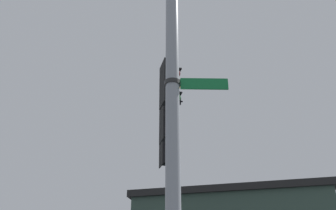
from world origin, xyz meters
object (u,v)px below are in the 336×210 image
Objects in this scene: traffic_light_nearest_pole at (170,84)px; street_name_sign at (188,84)px; traffic_light_mid_inner at (168,123)px; traffic_light_mid_outer at (166,150)px; bird_flying at (180,101)px.

street_name_sign is (2.28, -0.27, -1.33)m from traffic_light_nearest_pole.
traffic_light_mid_inner is 1.17× the size of street_name_sign.
traffic_light_mid_inner is 1.00× the size of traffic_light_mid_outer.
bird_flying is at bearing 164.46° from street_name_sign.
traffic_light_nearest_pole is 2.34m from traffic_light_mid_inner.
traffic_light_nearest_pole is 3.14× the size of bird_flying.
traffic_light_mid_inner is 4.18m from bird_flying.
bird_flying reaches higher than traffic_light_mid_outer.
street_name_sign is at bearing -9.98° from traffic_light_mid_inner.
traffic_light_mid_inner reaches higher than street_name_sign.
traffic_light_mid_outer is at bearing 166.90° from traffic_light_nearest_pole.
traffic_light_nearest_pole and traffic_light_mid_outer have the same top height.
bird_flying reaches higher than traffic_light_mid_inner.
traffic_light_nearest_pole is at bearing -19.07° from bird_flying.
bird_flying reaches higher than street_name_sign.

